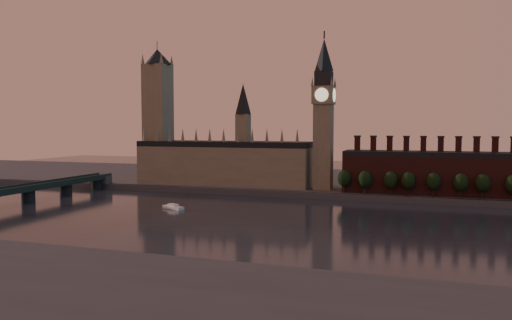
# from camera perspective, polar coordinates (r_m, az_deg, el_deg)

# --- Properties ---
(ground) EXTENTS (900.00, 900.00, 0.00)m
(ground) POSITION_cam_1_polar(r_m,az_deg,el_deg) (243.23, 0.29, -7.29)
(ground) COLOR black
(ground) RESTS_ON ground
(north_bank) EXTENTS (900.00, 182.00, 4.00)m
(north_bank) POSITION_cam_1_polar(r_m,az_deg,el_deg) (413.90, 8.09, -2.41)
(north_bank) COLOR #45454A
(north_bank) RESTS_ON ground
(palace_of_westminster) EXTENTS (130.00, 30.30, 74.00)m
(palace_of_westminster) POSITION_cam_1_polar(r_m,az_deg,el_deg) (369.69, -3.58, -0.08)
(palace_of_westminster) COLOR gray
(palace_of_westminster) RESTS_ON north_bank
(victoria_tower) EXTENTS (24.00, 24.00, 108.00)m
(victoria_tower) POSITION_cam_1_polar(r_m,az_deg,el_deg) (393.48, -11.14, 5.55)
(victoria_tower) COLOR gray
(victoria_tower) RESTS_ON north_bank
(big_ben) EXTENTS (15.00, 15.00, 107.00)m
(big_ben) POSITION_cam_1_polar(r_m,az_deg,el_deg) (342.84, 7.72, 5.47)
(big_ben) COLOR gray
(big_ben) RESTS_ON north_bank
(chimney_block) EXTENTS (110.00, 25.00, 37.00)m
(chimney_block) POSITION_cam_1_polar(r_m,az_deg,el_deg) (337.76, 19.41, -1.32)
(chimney_block) COLOR #4E201D
(chimney_block) RESTS_ON north_bank
(embankment_tree_0) EXTENTS (8.60, 8.60, 14.88)m
(embankment_tree_0) POSITION_cam_1_polar(r_m,az_deg,el_deg) (327.18, 10.04, -2.08)
(embankment_tree_0) COLOR black
(embankment_tree_0) RESTS_ON north_bank
(embankment_tree_1) EXTENTS (8.60, 8.60, 14.88)m
(embankment_tree_1) POSITION_cam_1_polar(r_m,az_deg,el_deg) (323.78, 12.33, -2.17)
(embankment_tree_1) COLOR black
(embankment_tree_1) RESTS_ON north_bank
(embankment_tree_2) EXTENTS (8.60, 8.60, 14.88)m
(embankment_tree_2) POSITION_cam_1_polar(r_m,az_deg,el_deg) (323.40, 15.13, -2.23)
(embankment_tree_2) COLOR black
(embankment_tree_2) RESTS_ON north_bank
(embankment_tree_3) EXTENTS (8.60, 8.60, 14.88)m
(embankment_tree_3) POSITION_cam_1_polar(r_m,az_deg,el_deg) (322.61, 17.00, -2.28)
(embankment_tree_3) COLOR black
(embankment_tree_3) RESTS_ON north_bank
(embankment_tree_4) EXTENTS (8.60, 8.60, 14.88)m
(embankment_tree_4) POSITION_cam_1_polar(r_m,az_deg,el_deg) (323.11, 19.61, -2.32)
(embankment_tree_4) COLOR black
(embankment_tree_4) RESTS_ON north_bank
(embankment_tree_5) EXTENTS (8.60, 8.60, 14.88)m
(embankment_tree_5) POSITION_cam_1_polar(r_m,az_deg,el_deg) (323.14, 22.37, -2.39)
(embankment_tree_5) COLOR black
(embankment_tree_5) RESTS_ON north_bank
(embankment_tree_6) EXTENTS (8.60, 8.60, 14.88)m
(embankment_tree_6) POSITION_cam_1_polar(r_m,az_deg,el_deg) (324.84, 24.48, -2.41)
(embankment_tree_6) COLOR black
(embankment_tree_6) RESTS_ON north_bank
(westminster_bridge) EXTENTS (14.00, 200.00, 11.55)m
(westminster_bridge) POSITION_cam_1_polar(r_m,az_deg,el_deg) (323.47, -26.99, -3.59)
(westminster_bridge) COLOR #1E2F29
(westminster_bridge) RESTS_ON ground
(river_boat) EXTENTS (15.07, 9.54, 2.92)m
(river_boat) POSITION_cam_1_polar(r_m,az_deg,el_deg) (289.50, -9.45, -5.32)
(river_boat) COLOR white
(river_boat) RESTS_ON ground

